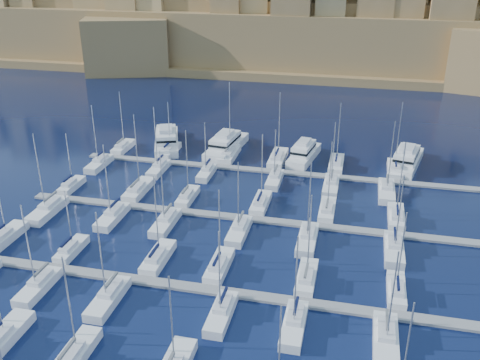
% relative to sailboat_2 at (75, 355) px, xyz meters
% --- Properties ---
extents(ground, '(600.00, 600.00, 0.00)m').
position_rel_sailboat_2_xyz_m(ground, '(12.79, 28.63, -0.74)').
color(ground, black).
rests_on(ground, ground).
extents(pontoon_mid_near, '(84.00, 2.00, 0.40)m').
position_rel_sailboat_2_xyz_m(pontoon_mid_near, '(12.79, 16.63, -0.54)').
color(pontoon_mid_near, slate).
rests_on(pontoon_mid_near, ground).
extents(pontoon_mid_far, '(84.00, 2.00, 0.40)m').
position_rel_sailboat_2_xyz_m(pontoon_mid_far, '(12.79, 38.63, -0.54)').
color(pontoon_mid_far, slate).
rests_on(pontoon_mid_far, ground).
extents(pontoon_far, '(84.00, 2.00, 0.40)m').
position_rel_sailboat_2_xyz_m(pontoon_far, '(12.79, 60.63, -0.54)').
color(pontoon_far, slate).
rests_on(pontoon_far, ground).
extents(sailboat_1, '(2.99, 9.97, 15.64)m').
position_rel_sailboat_2_xyz_m(sailboat_1, '(-10.08, 0.50, 0.02)').
color(sailboat_1, silver).
rests_on(sailboat_1, ground).
extents(sailboat_2, '(2.69, 8.96, 14.22)m').
position_rel_sailboat_2_xyz_m(sailboat_2, '(0.00, 0.00, 0.00)').
color(sailboat_2, silver).
rests_on(sailboat_2, ground).
extents(sailboat_12, '(2.86, 9.54, 15.26)m').
position_rel_sailboat_2_xyz_m(sailboat_12, '(-24.90, 22.29, 0.01)').
color(sailboat_12, silver).
rests_on(sailboat_12, ground).
extents(sailboat_13, '(2.31, 7.69, 11.01)m').
position_rel_sailboat_2_xyz_m(sailboat_13, '(-12.33, 21.38, -0.04)').
color(sailboat_13, silver).
rests_on(sailboat_13, ground).
extents(sailboat_14, '(2.77, 9.23, 14.42)m').
position_rel_sailboat_2_xyz_m(sailboat_14, '(1.87, 22.13, 0.00)').
color(sailboat_14, silver).
rests_on(sailboat_14, ground).
extents(sailboat_15, '(2.71, 9.03, 13.32)m').
position_rel_sailboat_2_xyz_m(sailboat_15, '(11.62, 22.04, -0.01)').
color(sailboat_15, silver).
rests_on(sailboat_15, ground).
extents(sailboat_16, '(2.62, 8.74, 14.00)m').
position_rel_sailboat_2_xyz_m(sailboat_16, '(24.69, 21.89, -0.00)').
color(sailboat_16, silver).
rests_on(sailboat_16, ground).
extents(sailboat_17, '(2.46, 8.20, 12.95)m').
position_rel_sailboat_2_xyz_m(sailboat_17, '(37.19, 21.63, -0.02)').
color(sailboat_17, silver).
rests_on(sailboat_17, ground).
extents(sailboat_19, '(2.63, 8.78, 14.07)m').
position_rel_sailboat_2_xyz_m(sailboat_19, '(-11.83, 11.36, -0.00)').
color(sailboat_19, silver).
rests_on(sailboat_19, ground).
extents(sailboat_20, '(2.80, 9.32, 14.41)m').
position_rel_sailboat_2_xyz_m(sailboat_20, '(-1.04, 11.09, 0.00)').
color(sailboat_20, silver).
rests_on(sailboat_20, ground).
extents(sailboat_21, '(2.62, 8.75, 13.54)m').
position_rel_sailboat_2_xyz_m(sailboat_21, '(14.78, 11.37, -0.01)').
color(sailboat_21, silver).
rests_on(sailboat_21, ground).
extents(sailboat_22, '(2.70, 9.01, 14.17)m').
position_rel_sailboat_2_xyz_m(sailboat_22, '(24.34, 11.24, -0.00)').
color(sailboat_22, silver).
rests_on(sailboat_22, ground).
extents(sailboat_23, '(2.96, 9.85, 14.00)m').
position_rel_sailboat_2_xyz_m(sailboat_23, '(35.57, 10.83, 0.01)').
color(sailboat_23, silver).
rests_on(sailboat_23, ground).
extents(sailboat_24, '(2.30, 7.65, 11.73)m').
position_rel_sailboat_2_xyz_m(sailboat_24, '(-24.53, 43.36, -0.03)').
color(sailboat_24, silver).
rests_on(sailboat_24, ground).
extents(sailboat_25, '(2.99, 9.98, 16.10)m').
position_rel_sailboat_2_xyz_m(sailboat_25, '(-10.74, 44.50, 0.02)').
color(sailboat_25, silver).
rests_on(sailboat_25, ground).
extents(sailboat_26, '(2.48, 8.28, 14.09)m').
position_rel_sailboat_2_xyz_m(sailboat_26, '(-0.42, 43.67, -0.00)').
color(sailboat_26, silver).
rests_on(sailboat_26, ground).
extents(sailboat_27, '(2.72, 9.06, 14.32)m').
position_rel_sailboat_2_xyz_m(sailboat_27, '(13.68, 44.05, 0.00)').
color(sailboat_27, silver).
rests_on(sailboat_27, ground).
extents(sailboat_28, '(2.69, 8.98, 13.91)m').
position_rel_sailboat_2_xyz_m(sailboat_28, '(25.89, 44.01, -0.00)').
color(sailboat_28, silver).
rests_on(sailboat_28, ground).
extents(sailboat_29, '(2.75, 9.16, 14.77)m').
position_rel_sailboat_2_xyz_m(sailboat_29, '(37.95, 44.10, 0.01)').
color(sailboat_29, silver).
rests_on(sailboat_29, ground).
extents(sailboat_30, '(3.04, 10.15, 15.78)m').
position_rel_sailboat_2_xyz_m(sailboat_30, '(-23.32, 32.68, 0.02)').
color(sailboat_30, silver).
rests_on(sailboat_30, ground).
extents(sailboat_31, '(2.81, 9.38, 14.69)m').
position_rel_sailboat_2_xyz_m(sailboat_31, '(-10.83, 33.06, 0.01)').
color(sailboat_31, silver).
rests_on(sailboat_31, ground).
extents(sailboat_32, '(2.81, 9.35, 14.50)m').
position_rel_sailboat_2_xyz_m(sailboat_32, '(-0.91, 33.07, 0.01)').
color(sailboat_32, silver).
rests_on(sailboat_32, ground).
extents(sailboat_33, '(2.79, 9.28, 13.67)m').
position_rel_sailboat_2_xyz_m(sailboat_33, '(12.10, 33.11, -0.00)').
color(sailboat_33, silver).
rests_on(sailboat_33, ground).
extents(sailboat_34, '(2.91, 9.71, 14.68)m').
position_rel_sailboat_2_xyz_m(sailboat_34, '(23.58, 32.90, 0.01)').
color(sailboat_34, silver).
rests_on(sailboat_34, ground).
extents(sailboat_35, '(2.93, 9.76, 13.99)m').
position_rel_sailboat_2_xyz_m(sailboat_35, '(37.24, 32.87, 0.01)').
color(sailboat_35, silver).
rests_on(sailboat_35, ground).
extents(sailboat_36, '(2.61, 8.70, 14.22)m').
position_rel_sailboat_2_xyz_m(sailboat_36, '(-23.62, 65.87, -0.00)').
color(sailboat_36, silver).
rests_on(sailboat_36, ground).
extents(sailboat_37, '(2.75, 9.15, 12.50)m').
position_rel_sailboat_2_xyz_m(sailboat_37, '(-12.16, 66.09, -0.01)').
color(sailboat_37, silver).
rests_on(sailboat_37, ground).
extents(sailboat_38, '(3.15, 10.50, 17.54)m').
position_rel_sailboat_2_xyz_m(sailboat_38, '(1.98, 66.76, 0.04)').
color(sailboat_38, silver).
rests_on(sailboat_38, ground).
extents(sailboat_39, '(3.24, 10.80, 15.98)m').
position_rel_sailboat_2_xyz_m(sailboat_39, '(13.12, 66.90, 0.03)').
color(sailboat_39, silver).
rests_on(sailboat_39, ground).
extents(sailboat_40, '(2.98, 9.95, 14.60)m').
position_rel_sailboat_2_xyz_m(sailboat_40, '(26.08, 66.49, 0.01)').
color(sailboat_40, silver).
rests_on(sailboat_40, ground).
extents(sailboat_41, '(2.90, 9.66, 15.61)m').
position_rel_sailboat_2_xyz_m(sailboat_41, '(38.39, 66.34, 0.02)').
color(sailboat_41, silver).
rests_on(sailboat_41, ground).
extents(sailboat_42, '(2.75, 9.17, 14.38)m').
position_rel_sailboat_2_xyz_m(sailboat_42, '(-24.39, 55.17, 0.00)').
color(sailboat_42, silver).
rests_on(sailboat_42, ground).
extents(sailboat_43, '(2.58, 8.60, 14.74)m').
position_rel_sailboat_2_xyz_m(sailboat_43, '(-10.76, 55.44, 0.00)').
color(sailboat_43, silver).
rests_on(sailboat_43, ground).
extents(sailboat_44, '(2.44, 8.13, 12.10)m').
position_rel_sailboat_2_xyz_m(sailboat_44, '(-0.14, 55.68, -0.03)').
color(sailboat_44, silver).
rests_on(sailboat_44, ground).
extents(sailboat_45, '(2.63, 8.76, 11.89)m').
position_rel_sailboat_2_xyz_m(sailboat_45, '(14.38, 55.36, -0.02)').
color(sailboat_45, silver).
rests_on(sailboat_45, ground).
extents(sailboat_46, '(2.87, 9.57, 14.33)m').
position_rel_sailboat_2_xyz_m(sailboat_46, '(25.79, 54.97, 0.01)').
color(sailboat_46, silver).
rests_on(sailboat_46, ground).
extents(sailboat_47, '(3.02, 10.08, 15.35)m').
position_rel_sailboat_2_xyz_m(sailboat_47, '(36.51, 54.72, 0.02)').
color(sailboat_47, silver).
rests_on(sailboat_47, ground).
extents(motor_yacht_a, '(11.12, 18.61, 5.25)m').
position_rel_sailboat_2_xyz_m(motor_yacht_a, '(-14.52, 70.73, 0.98)').
color(motor_yacht_a, silver).
rests_on(motor_yacht_a, ground).
extents(motor_yacht_b, '(7.10, 17.91, 5.25)m').
position_rel_sailboat_2_xyz_m(motor_yacht_b, '(0.25, 70.52, 0.98)').
color(motor_yacht_b, silver).
rests_on(motor_yacht_b, ground).
extents(motor_yacht_c, '(6.51, 14.70, 5.25)m').
position_rel_sailboat_2_xyz_m(motor_yacht_c, '(18.67, 68.96, 0.98)').
color(motor_yacht_c, silver).
rests_on(motor_yacht_c, ground).
extents(motor_yacht_d, '(8.45, 17.24, 5.25)m').
position_rel_sailboat_2_xyz_m(motor_yacht_d, '(40.89, 70.09, 0.98)').
color(motor_yacht_d, silver).
rests_on(motor_yacht_d, ground).
extents(fortified_city, '(460.00, 108.95, 59.52)m').
position_rel_sailboat_2_xyz_m(fortified_city, '(12.61, 183.90, 14.00)').
color(fortified_city, brown).
rests_on(fortified_city, ground).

